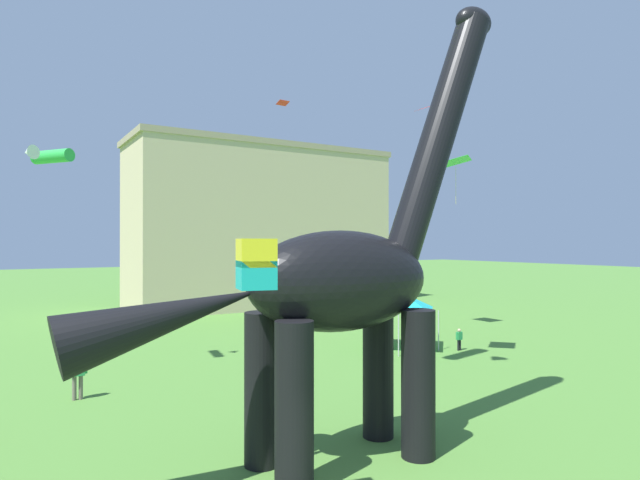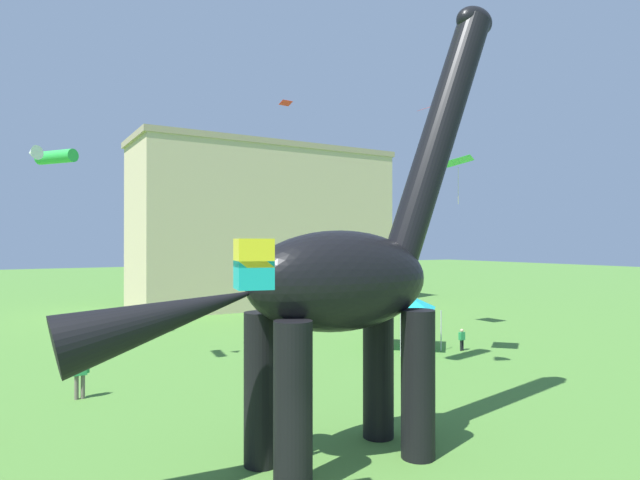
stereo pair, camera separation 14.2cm
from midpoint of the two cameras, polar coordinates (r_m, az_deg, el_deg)
name	(u,v)px [view 1 (the left image)]	position (r m, az deg, el deg)	size (l,w,h in m)	color
dinosaur_sculpture	(339,281)	(13.66, 1.81, -4.44)	(12.35, 2.62, 12.90)	black
person_far_spectator	(459,337)	(28.93, 14.69, -10.15)	(0.43, 0.19, 1.14)	black
person_photographer	(78,370)	(21.39, -24.93, -12.65)	(0.66, 0.29, 1.75)	#6B6056
person_vendor_side	(276,351)	(22.99, -4.98, -11.89)	(0.63, 0.28, 1.69)	#6B6056
festival_canopy_tent	(402,301)	(28.50, 8.70, -6.53)	(3.15, 3.15, 3.00)	#B2B2B7
kite_high_right	(456,162)	(25.89, 14.33, 8.21)	(2.18, 2.08, 2.17)	green
kite_mid_left	(283,103)	(37.89, -4.16, 14.58)	(0.86, 0.65, 0.23)	red
kite_far_right	(48,156)	(33.04, -27.50, 8.11)	(2.74, 2.61, 0.77)	green
kite_apex	(432,106)	(33.98, 11.85, 14.03)	(1.27, 1.77, 0.48)	red
kite_drifting	(256,264)	(9.84, -7.34, -2.58)	(0.78, 0.78, 0.94)	yellow
background_building_block	(261,226)	(48.26, -6.51, 1.53)	(23.30, 8.69, 14.32)	#CCB78E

